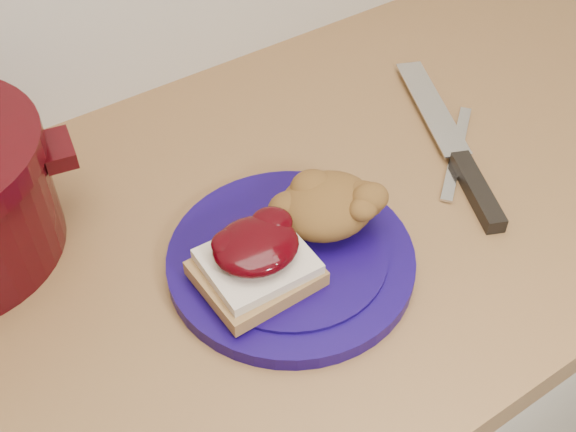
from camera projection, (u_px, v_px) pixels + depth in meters
plate at (291, 260)px, 0.74m from camera, size 0.27×0.27×0.02m
sandwich at (256, 260)px, 0.69m from camera, size 0.11×0.10×0.05m
stuffing_mound at (327, 206)px, 0.74m from camera, size 0.11×0.10×0.05m
chef_knife at (464, 166)px, 0.84m from camera, size 0.15×0.30×0.02m
butter_knife at (457, 152)px, 0.87m from camera, size 0.15×0.12×0.00m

